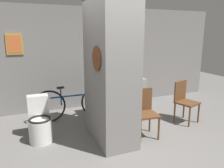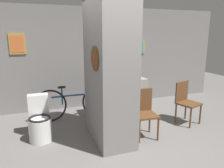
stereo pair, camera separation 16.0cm
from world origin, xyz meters
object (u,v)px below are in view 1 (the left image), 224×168
bottle_tall (120,75)px  chair_by_doorway (184,99)px  chair_near_pillar (144,110)px  bicycle (74,103)px  toilet (40,123)px

bottle_tall → chair_by_doorway: bearing=-40.7°
chair_near_pillar → bottle_tall: 1.33m
chair_near_pillar → chair_by_doorway: size_ratio=1.00×
bicycle → chair_near_pillar: bearing=-51.0°
toilet → bicycle: size_ratio=0.44×
chair_by_doorway → chair_near_pillar: bearing=175.2°
bottle_tall → chair_near_pillar: bearing=-92.5°
chair_by_doorway → bicycle: 2.49m
toilet → chair_near_pillar: chair_near_pillar is taller
chair_near_pillar → bicycle: 1.71m
chair_near_pillar → bottle_tall: bottle_tall is taller
chair_by_doorway → bottle_tall: bottle_tall is taller
toilet → bicycle: (0.80, 0.78, 0.05)m
toilet → chair_near_pillar: 1.96m
chair_by_doorway → bicycle: chair_by_doorway is taller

